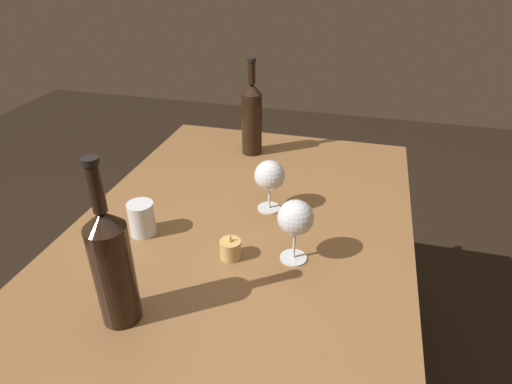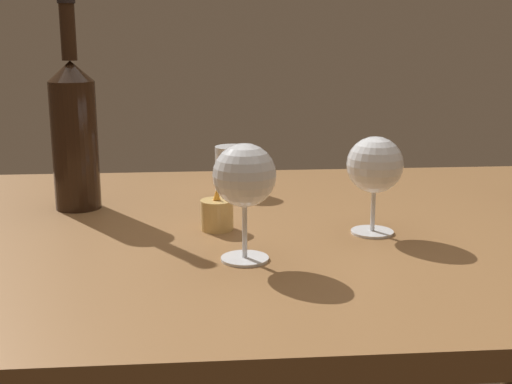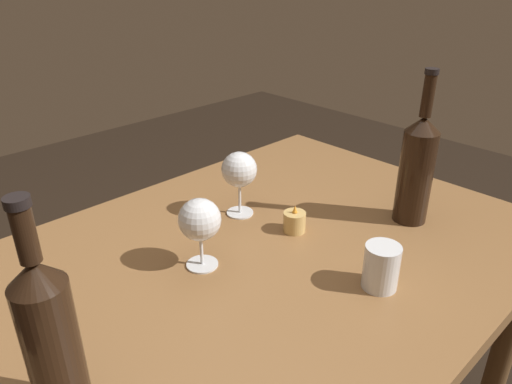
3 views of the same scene
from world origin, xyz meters
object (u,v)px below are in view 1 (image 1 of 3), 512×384
(wine_glass_right, at_px, (296,219))
(votive_candle, at_px, (230,249))
(water_tumbler, at_px, (142,220))
(wine_bottle_second, at_px, (252,117))
(wine_glass_left, at_px, (270,176))
(wine_bottle, at_px, (112,265))

(wine_glass_right, bearing_deg, votive_candle, 102.69)
(wine_glass_right, relative_size, water_tumbler, 1.79)
(wine_bottle_second, bearing_deg, votive_candle, -169.66)
(wine_glass_left, xyz_separation_m, wine_bottle, (-0.48, 0.20, 0.03))
(wine_glass_left, xyz_separation_m, votive_candle, (-0.24, 0.04, -0.08))
(wine_bottle, bearing_deg, wine_bottle_second, -3.22)
(wine_glass_right, distance_m, wine_bottle_second, 0.62)
(wine_bottle, xyz_separation_m, water_tumbler, (0.28, 0.10, -0.10))
(wine_bottle_second, bearing_deg, wine_glass_left, -157.39)
(wine_glass_right, xyz_separation_m, votive_candle, (-0.03, 0.15, -0.09))
(wine_glass_left, bearing_deg, votive_candle, 170.52)
(wine_bottle_second, distance_m, water_tumbler, 0.59)
(water_tumbler, xyz_separation_m, votive_candle, (-0.04, -0.25, -0.02))
(wine_glass_right, distance_m, votive_candle, 0.18)
(wine_glass_left, xyz_separation_m, water_tumbler, (-0.20, 0.29, -0.07))
(wine_bottle, height_order, wine_bottle_second, wine_bottle)
(water_tumbler, bearing_deg, wine_glass_left, -55.52)
(wine_bottle_second, xyz_separation_m, votive_candle, (-0.60, -0.11, -0.11))
(wine_bottle, height_order, water_tumbler, wine_bottle)
(wine_glass_right, distance_m, water_tumbler, 0.41)
(wine_bottle_second, relative_size, water_tumbler, 3.75)
(wine_glass_left, bearing_deg, wine_bottle_second, 22.61)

